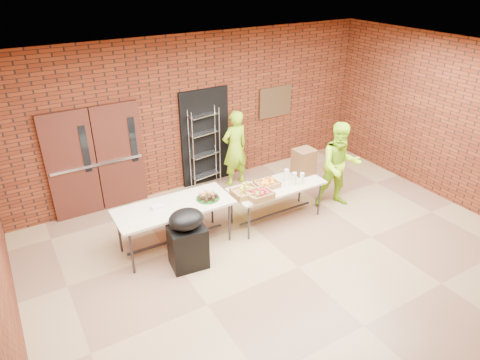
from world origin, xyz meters
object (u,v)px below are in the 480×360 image
at_px(volunteer_woman, 235,148).
at_px(volunteer_man, 340,166).
at_px(table_left, 174,209).
at_px(covered_grill, 187,238).
at_px(wire_rack, 205,148).
at_px(table_right, 277,188).
at_px(coffee_dispenser, 304,162).

bearing_deg(volunteer_woman, volunteer_man, 120.17).
xyz_separation_m(table_left, covered_grill, (-0.04, -0.58, -0.22)).
bearing_deg(volunteer_woman, table_left, 31.42).
bearing_deg(wire_rack, volunteer_man, -57.46).
height_order(table_left, covered_grill, covered_grill).
height_order(wire_rack, table_right, wire_rack).
height_order(volunteer_woman, volunteer_man, volunteer_man).
bearing_deg(covered_grill, volunteer_man, 10.97).
relative_size(wire_rack, volunteer_man, 1.00).
height_order(table_right, coffee_dispenser, coffee_dispenser).
bearing_deg(covered_grill, table_left, 93.23).
bearing_deg(table_left, table_right, -4.46).
xyz_separation_m(wire_rack, table_right, (0.51, -1.94, -0.20)).
xyz_separation_m(coffee_dispenser, volunteer_man, (0.64, -0.31, -0.12)).
distance_m(table_right, covered_grill, 2.05).
relative_size(table_left, coffee_dispenser, 3.96).
bearing_deg(volunteer_woman, coffee_dispenser, 107.99).
relative_size(table_left, volunteer_man, 1.13).
bearing_deg(coffee_dispenser, volunteer_woman, 112.67).
bearing_deg(volunteer_woman, covered_grill, 40.21).
distance_m(table_left, table_right, 1.98).
distance_m(wire_rack, covered_grill, 2.81).
distance_m(table_right, volunteer_woman, 1.68).
xyz_separation_m(table_right, coffee_dispenser, (0.72, 0.14, 0.31)).
distance_m(wire_rack, volunteer_woman, 0.64).
relative_size(table_right, volunteer_man, 1.03).
relative_size(coffee_dispenser, covered_grill, 0.48).
bearing_deg(wire_rack, covered_grill, -131.62).
bearing_deg(coffee_dispenser, table_left, 179.22).
bearing_deg(volunteer_man, volunteer_woman, 148.21).
xyz_separation_m(covered_grill, volunteer_woman, (2.09, 2.08, 0.32)).
bearing_deg(table_right, table_left, 175.13).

